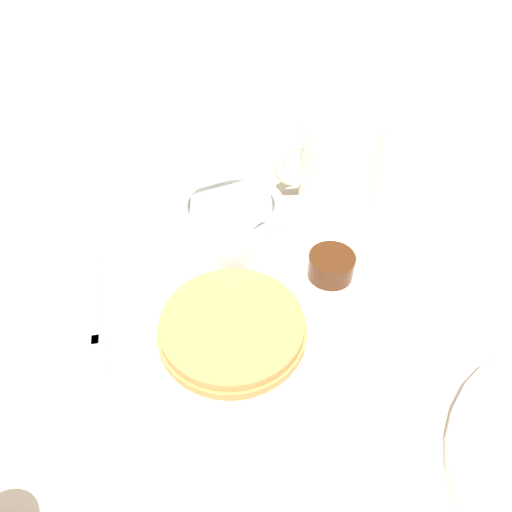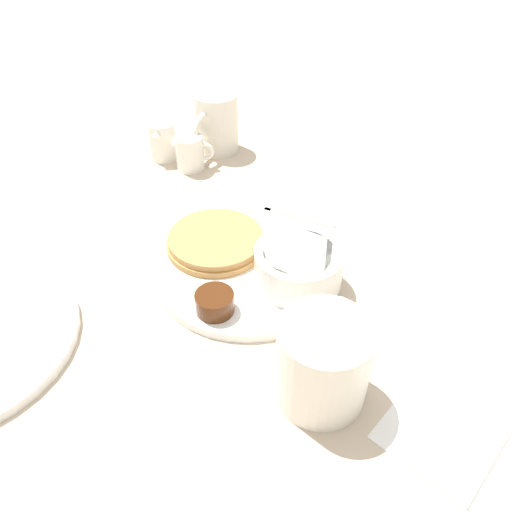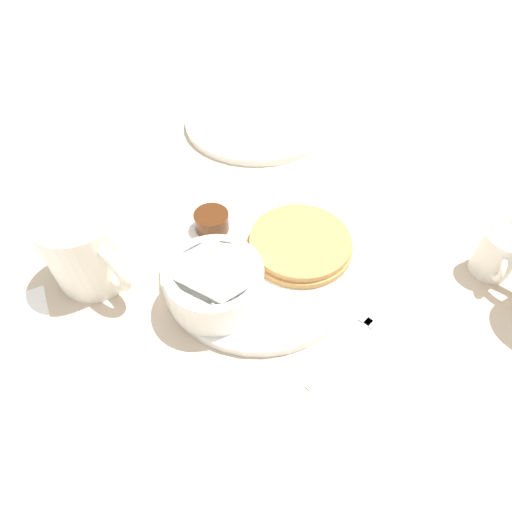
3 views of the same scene
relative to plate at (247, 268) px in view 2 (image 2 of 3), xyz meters
name	(u,v)px [view 2 (image 2 of 3)]	position (x,y,z in m)	size (l,w,h in m)	color
ground_plane	(247,272)	(0.00, 0.00, -0.01)	(4.00, 4.00, 0.00)	#C6B299
plate	(247,268)	(0.00, 0.00, 0.00)	(0.24, 0.24, 0.01)	white
pancake_stack	(216,241)	(-0.01, -0.06, 0.01)	(0.13, 0.13, 0.02)	#B78447
bowl	(298,265)	(-0.01, 0.07, 0.03)	(0.11, 0.11, 0.05)	white
syrup_cup	(215,302)	(0.09, 0.01, 0.02)	(0.05, 0.05, 0.03)	#47230F
butter_ramekin	(308,281)	(0.00, 0.09, 0.02)	(0.05, 0.05, 0.04)	white
coffee_mug	(323,361)	(0.11, 0.16, 0.04)	(0.13, 0.09, 0.10)	silver
creamer_pitcher_near	(190,153)	(-0.18, -0.23, 0.02)	(0.05, 0.06, 0.06)	white
creamer_pitcher_far	(163,140)	(-0.18, -0.29, 0.03)	(0.07, 0.05, 0.07)	white
fork	(280,212)	(-0.14, -0.03, 0.00)	(0.04, 0.15, 0.00)	silver
napkin	(448,422)	(0.08, 0.29, 0.00)	(0.15, 0.12, 0.00)	white
second_mug	(216,123)	(-0.25, -0.23, 0.05)	(0.11, 0.08, 0.10)	silver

